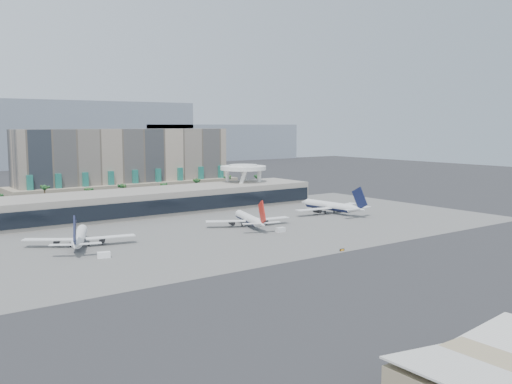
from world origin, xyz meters
TOP-DOWN VIEW (x-y plane):
  - ground at (0.00, 0.00)m, footprint 900.00×900.00m
  - apron_pad at (0.00, 55.00)m, footprint 260.00×130.00m
  - mountain_ridge at (27.88, 470.00)m, footprint 680.00×60.00m
  - hotel at (10.00, 174.41)m, footprint 140.00×30.00m
  - terminal at (0.00, 109.84)m, footprint 170.00×32.50m
  - saucer_structure at (55.00, 116.00)m, footprint 26.00×26.00m
  - palm_row at (7.00, 145.00)m, footprint 157.80×2.80m
  - hangar_left at (-45.00, -102.00)m, footprint 36.65×22.60m
  - airliner_left at (-61.72, 53.92)m, footprint 37.88×39.03m
  - airliner_centre at (12.56, 50.90)m, footprint 37.29×38.62m
  - airliner_right at (67.46, 56.96)m, footprint 42.39×43.75m
  - service_vehicle_a at (-61.36, 31.39)m, footprint 4.65×3.17m
  - service_vehicle_b at (15.39, 32.57)m, footprint 3.91×2.30m
  - taxiway_sign at (10.34, -8.43)m, footprint 2.01×0.49m

SIDE VIEW (x-z plane):
  - ground at x=0.00m, z-range 0.00..0.00m
  - apron_pad at x=0.00m, z-range 0.00..0.06m
  - taxiway_sign at x=10.34m, z-range 0.00..0.90m
  - service_vehicle_b at x=15.39m, z-range 0.00..1.98m
  - service_vehicle_a at x=-61.36m, z-range 0.00..2.07m
  - hangar_left at x=-45.00m, z-range -0.58..6.98m
  - airliner_centre at x=12.56m, z-range -3.40..10.34m
  - airliner_left at x=-61.72m, z-range -3.56..10.80m
  - airliner_right at x=67.46m, z-range -3.74..11.36m
  - terminal at x=0.00m, z-range -0.73..13.77m
  - palm_row at x=7.00m, z-range 3.95..17.05m
  - hotel at x=10.00m, z-range -4.19..37.81m
  - saucer_structure at x=55.00m, z-range 7.51..29.40m
  - mountain_ridge at x=27.88m, z-range -5.11..64.89m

